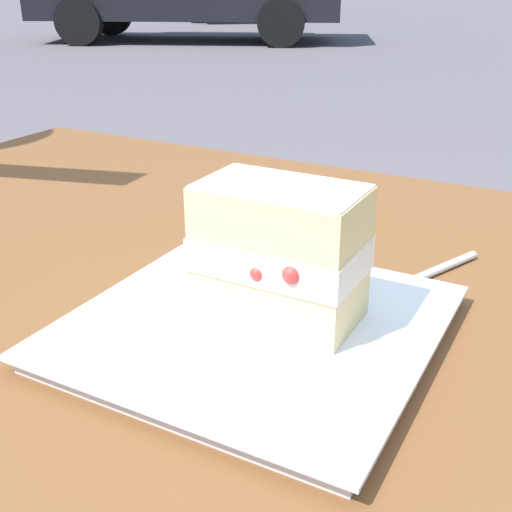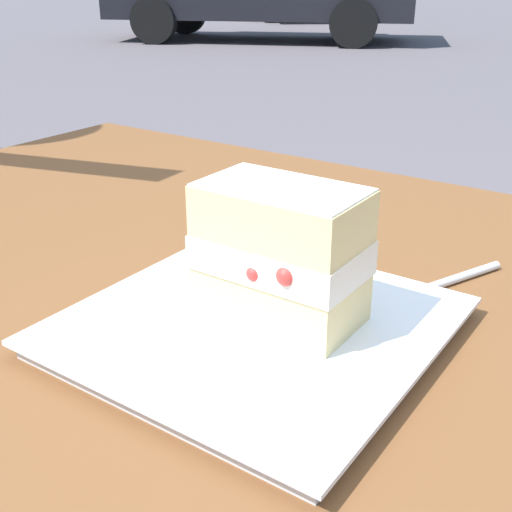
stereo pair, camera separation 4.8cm
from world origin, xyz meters
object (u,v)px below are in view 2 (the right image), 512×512
cake_slice (281,254)px  dessert_fork (424,290)px  patio_table (324,416)px  dessert_plate (256,327)px

cake_slice → dessert_fork: (0.07, 0.13, -0.06)m
patio_table → dessert_plate: size_ratio=5.17×
cake_slice → patio_table: bearing=75.7°
dessert_fork → patio_table: bearing=-126.2°
cake_slice → dessert_fork: bearing=62.3°
dessert_plate → cake_slice: size_ratio=2.16×
dessert_plate → dessert_fork: dessert_plate is taller
dessert_plate → cake_slice: (0.01, 0.01, 0.06)m
dessert_plate → dessert_fork: bearing=60.7°
dessert_plate → patio_table: bearing=69.0°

